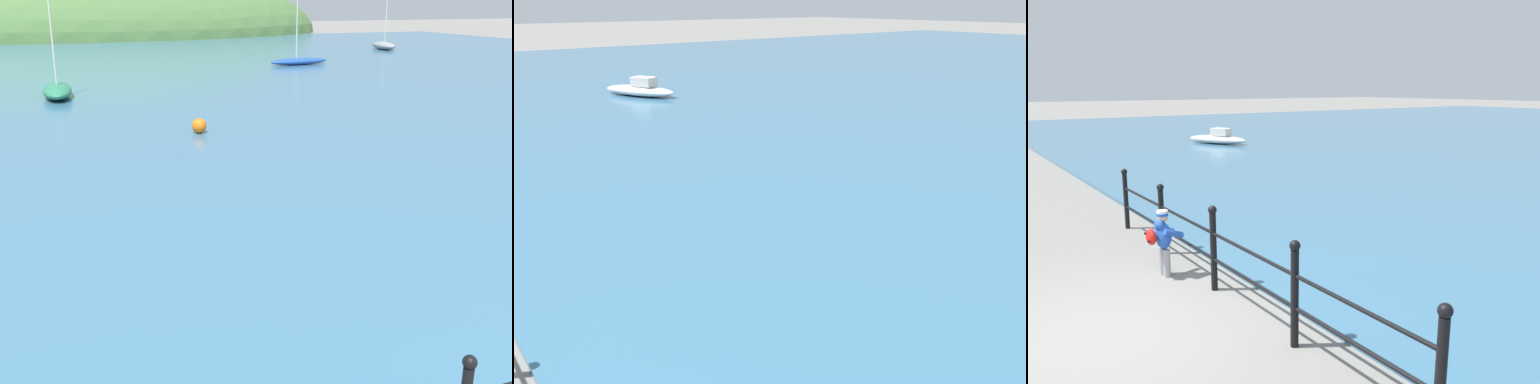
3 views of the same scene
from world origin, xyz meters
The scene contains 4 objects.
ground_plane centered at (0.00, 0.00, 0.00)m, with size 200.00×200.00×0.00m, color slate.
iron_railing centered at (-0.41, 1.50, 0.64)m, with size 7.68×0.12×1.21m.
child_in_coat centered at (-1.32, 1.12, 0.61)m, with size 0.41×0.55×1.00m.
boat_far_left centered at (-16.07, 9.72, 0.34)m, with size 3.39×2.31×0.74m.
Camera 3 is at (5.50, -1.44, 2.77)m, focal length 35.00 mm.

